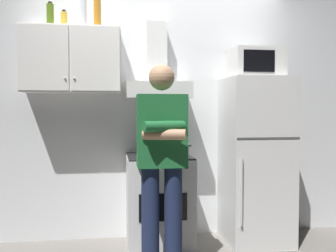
{
  "coord_description": "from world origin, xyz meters",
  "views": [
    {
      "loc": [
        -0.47,
        -3.2,
        1.3
      ],
      "look_at": [
        0.0,
        0.0,
        1.15
      ],
      "focal_mm": 39.89,
      "sensor_mm": 36.0,
      "label": 1
    }
  ],
  "objects_px": {
    "upper_cabinet": "(72,60)",
    "person_standing": "(162,160)",
    "range_hood": "(157,78)",
    "cooking_pot": "(175,150)",
    "bottle_spice_jar": "(64,19)",
    "bottle_olive_oil": "(50,16)",
    "bottle_liquor_amber": "(97,11)",
    "stove_oven": "(159,201)",
    "refrigerator": "(256,160)",
    "bottle_vodka_clear": "(83,11)",
    "microwave": "(256,63)"
  },
  "relations": [
    {
      "from": "upper_cabinet",
      "to": "bottle_vodka_clear",
      "type": "relative_size",
      "value": 2.86
    },
    {
      "from": "cooking_pot",
      "to": "bottle_spice_jar",
      "type": "bearing_deg",
      "value": 166.77
    },
    {
      "from": "refrigerator",
      "to": "person_standing",
      "type": "distance_m",
      "value": 1.17
    },
    {
      "from": "person_standing",
      "to": "bottle_olive_oil",
      "type": "distance_m",
      "value": 1.75
    },
    {
      "from": "refrigerator",
      "to": "range_hood",
      "type": "bearing_deg",
      "value": 172.45
    },
    {
      "from": "cooking_pot",
      "to": "upper_cabinet",
      "type": "bearing_deg",
      "value": 165.27
    },
    {
      "from": "cooking_pot",
      "to": "stove_oven",
      "type": "bearing_deg",
      "value": 137.51
    },
    {
      "from": "refrigerator",
      "to": "person_standing",
      "type": "xyz_separation_m",
      "value": [
        -1.0,
        -0.61,
        0.1
      ]
    },
    {
      "from": "refrigerator",
      "to": "bottle_vodka_clear",
      "type": "height_order",
      "value": "bottle_vodka_clear"
    },
    {
      "from": "microwave",
      "to": "bottle_olive_oil",
      "type": "height_order",
      "value": "bottle_olive_oil"
    },
    {
      "from": "bottle_liquor_amber",
      "to": "bottle_spice_jar",
      "type": "xyz_separation_m",
      "value": [
        -0.3,
        -0.01,
        -0.09
      ]
    },
    {
      "from": "range_hood",
      "to": "refrigerator",
      "type": "relative_size",
      "value": 0.47
    },
    {
      "from": "cooking_pot",
      "to": "bottle_spice_jar",
      "type": "relative_size",
      "value": 1.97
    },
    {
      "from": "range_hood",
      "to": "refrigerator",
      "type": "bearing_deg",
      "value": -7.55
    },
    {
      "from": "bottle_liquor_amber",
      "to": "bottle_vodka_clear",
      "type": "bearing_deg",
      "value": -170.1
    },
    {
      "from": "microwave",
      "to": "bottle_liquor_amber",
      "type": "height_order",
      "value": "bottle_liquor_amber"
    },
    {
      "from": "range_hood",
      "to": "microwave",
      "type": "xyz_separation_m",
      "value": [
        0.95,
        -0.11,
        0.14
      ]
    },
    {
      "from": "bottle_liquor_amber",
      "to": "bottle_olive_oil",
      "type": "bearing_deg",
      "value": 175.3
    },
    {
      "from": "bottle_vodka_clear",
      "to": "cooking_pot",
      "type": "bearing_deg",
      "value": -14.79
    },
    {
      "from": "microwave",
      "to": "bottle_vodka_clear",
      "type": "bearing_deg",
      "value": 177.25
    },
    {
      "from": "stove_oven",
      "to": "bottle_liquor_amber",
      "type": "relative_size",
      "value": 2.64
    },
    {
      "from": "upper_cabinet",
      "to": "bottle_olive_oil",
      "type": "xyz_separation_m",
      "value": [
        -0.19,
        0.03,
        0.41
      ]
    },
    {
      "from": "cooking_pot",
      "to": "bottle_olive_oil",
      "type": "relative_size",
      "value": 1.31
    },
    {
      "from": "refrigerator",
      "to": "bottle_liquor_amber",
      "type": "relative_size",
      "value": 4.82
    },
    {
      "from": "bottle_liquor_amber",
      "to": "bottle_spice_jar",
      "type": "distance_m",
      "value": 0.31
    },
    {
      "from": "stove_oven",
      "to": "refrigerator",
      "type": "bearing_deg",
      "value": 0.04
    },
    {
      "from": "range_hood",
      "to": "bottle_spice_jar",
      "type": "distance_m",
      "value": 1.01
    },
    {
      "from": "range_hood",
      "to": "cooking_pot",
      "type": "bearing_deg",
      "value": -62.12
    },
    {
      "from": "bottle_liquor_amber",
      "to": "bottle_vodka_clear",
      "type": "xyz_separation_m",
      "value": [
        -0.13,
        -0.02,
        -0.01
      ]
    },
    {
      "from": "upper_cabinet",
      "to": "person_standing",
      "type": "height_order",
      "value": "upper_cabinet"
    },
    {
      "from": "upper_cabinet",
      "to": "stove_oven",
      "type": "distance_m",
      "value": 1.55
    },
    {
      "from": "person_standing",
      "to": "bottle_spice_jar",
      "type": "relative_size",
      "value": 10.43
    },
    {
      "from": "upper_cabinet",
      "to": "microwave",
      "type": "height_order",
      "value": "upper_cabinet"
    },
    {
      "from": "microwave",
      "to": "cooking_pot",
      "type": "bearing_deg",
      "value": -170.43
    },
    {
      "from": "bottle_vodka_clear",
      "to": "person_standing",
      "type": "bearing_deg",
      "value": -47.64
    },
    {
      "from": "cooking_pot",
      "to": "bottle_vodka_clear",
      "type": "relative_size",
      "value": 0.98
    },
    {
      "from": "bottle_spice_jar",
      "to": "bottle_olive_oil",
      "type": "bearing_deg",
      "value": 162.24
    },
    {
      "from": "refrigerator",
      "to": "microwave",
      "type": "relative_size",
      "value": 3.33
    },
    {
      "from": "refrigerator",
      "to": "bottle_spice_jar",
      "type": "bearing_deg",
      "value": 176.41
    },
    {
      "from": "stove_oven",
      "to": "bottle_spice_jar",
      "type": "bearing_deg",
      "value": 172.45
    },
    {
      "from": "bottle_olive_oil",
      "to": "bottle_spice_jar",
      "type": "bearing_deg",
      "value": -17.76
    },
    {
      "from": "range_hood",
      "to": "bottle_olive_oil",
      "type": "distance_m",
      "value": 1.14
    },
    {
      "from": "stove_oven",
      "to": "bottle_olive_oil",
      "type": "relative_size",
      "value": 3.7
    },
    {
      "from": "microwave",
      "to": "person_standing",
      "type": "bearing_deg",
      "value": -148.0
    },
    {
      "from": "upper_cabinet",
      "to": "person_standing",
      "type": "relative_size",
      "value": 0.55
    },
    {
      "from": "bottle_olive_oil",
      "to": "cooking_pot",
      "type": "bearing_deg",
      "value": -13.76
    },
    {
      "from": "upper_cabinet",
      "to": "person_standing",
      "type": "distance_m",
      "value": 1.35
    },
    {
      "from": "upper_cabinet",
      "to": "bottle_liquor_amber",
      "type": "xyz_separation_m",
      "value": [
        0.24,
        -0.0,
        0.46
      ]
    },
    {
      "from": "upper_cabinet",
      "to": "microwave",
      "type": "bearing_deg",
      "value": -3.48
    },
    {
      "from": "cooking_pot",
      "to": "bottle_vodka_clear",
      "type": "bearing_deg",
      "value": 165.21
    }
  ]
}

